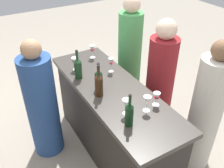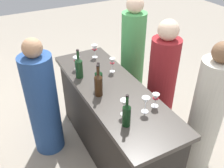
# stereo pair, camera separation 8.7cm
# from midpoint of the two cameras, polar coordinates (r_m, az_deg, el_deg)

# --- Properties ---
(ground_plane) EXTENTS (12.00, 12.00, 0.00)m
(ground_plane) POSITION_cam_midpoint_polar(r_m,az_deg,el_deg) (3.20, -0.80, -14.70)
(ground_plane) COLOR #9E9384
(bar_counter) EXTENTS (1.89, 0.63, 0.92)m
(bar_counter) POSITION_cam_midpoint_polar(r_m,az_deg,el_deg) (2.87, -0.88, -8.48)
(bar_counter) COLOR #2A2723
(bar_counter) RESTS_ON ground
(wine_bottle_leftmost_dark_green) EXTENTS (0.07, 0.07, 0.31)m
(wine_bottle_leftmost_dark_green) POSITION_cam_midpoint_polar(r_m,az_deg,el_deg) (2.08, 2.73, -6.74)
(wine_bottle_leftmost_dark_green) COLOR black
(wine_bottle_leftmost_dark_green) RESTS_ON bar_counter
(wine_bottle_second_left_amber_brown) EXTENTS (0.08, 0.08, 0.34)m
(wine_bottle_second_left_amber_brown) POSITION_cam_midpoint_polar(r_m,az_deg,el_deg) (2.42, -4.02, -0.08)
(wine_bottle_second_left_amber_brown) COLOR #331E0F
(wine_bottle_second_left_amber_brown) RESTS_ON bar_counter
(wine_bottle_center_dark_green) EXTENTS (0.08, 0.08, 0.29)m
(wine_bottle_center_dark_green) POSITION_cam_midpoint_polar(r_m,az_deg,el_deg) (2.53, -4.02, 1.11)
(wine_bottle_center_dark_green) COLOR black
(wine_bottle_center_dark_green) RESTS_ON bar_counter
(wine_bottle_second_right_olive_green) EXTENTS (0.08, 0.08, 0.33)m
(wine_bottle_second_right_olive_green) POSITION_cam_midpoint_polar(r_m,az_deg,el_deg) (2.73, -8.65, 3.68)
(wine_bottle_second_right_olive_green) COLOR #193D1E
(wine_bottle_second_right_olive_green) RESTS_ON bar_counter
(wine_glass_near_left) EXTENTS (0.07, 0.07, 0.14)m
(wine_glass_near_left) POSITION_cam_midpoint_polar(r_m,az_deg,el_deg) (2.34, 9.04, -2.91)
(wine_glass_near_left) COLOR white
(wine_glass_near_left) RESTS_ON bar_counter
(wine_glass_near_center) EXTENTS (0.06, 0.06, 0.17)m
(wine_glass_near_center) POSITION_cam_midpoint_polar(r_m,az_deg,el_deg) (2.82, -1.11, 4.94)
(wine_glass_near_center) COLOR white
(wine_glass_near_center) RESTS_ON bar_counter
(wine_glass_near_right) EXTENTS (0.07, 0.07, 0.17)m
(wine_glass_near_right) POSITION_cam_midpoint_polar(r_m,az_deg,el_deg) (3.14, -5.30, 7.84)
(wine_glass_near_right) COLOR white
(wine_glass_near_right) RESTS_ON bar_counter
(wine_glass_far_left) EXTENTS (0.07, 0.07, 0.16)m
(wine_glass_far_left) POSITION_cam_midpoint_polar(r_m,az_deg,el_deg) (2.24, 6.90, -3.72)
(wine_glass_far_left) COLOR white
(wine_glass_far_left) RESTS_ON bar_counter
(wine_glass_far_center) EXTENTS (0.08, 0.08, 0.16)m
(wine_glass_far_center) POSITION_cam_midpoint_polar(r_m,az_deg,el_deg) (2.20, 2.12, -4.56)
(wine_glass_far_center) COLOR white
(wine_glass_far_center) RESTS_ON bar_counter
(wine_glass_far_right) EXTENTS (0.08, 0.08, 0.15)m
(wine_glass_far_right) POSITION_cam_midpoint_polar(r_m,az_deg,el_deg) (2.90, -9.24, 5.09)
(wine_glass_far_right) COLOR white
(wine_glass_far_right) RESTS_ON bar_counter
(person_left_guest) EXTENTS (0.34, 0.34, 1.52)m
(person_left_guest) POSITION_cam_midpoint_polar(r_m,az_deg,el_deg) (3.09, 9.97, -0.01)
(person_left_guest) COLOR maroon
(person_left_guest) RESTS_ON ground
(person_center_guest) EXTENTS (0.37, 0.37, 1.52)m
(person_center_guest) POSITION_cam_midpoint_polar(r_m,az_deg,el_deg) (2.77, 19.58, -6.27)
(person_center_guest) COLOR beige
(person_center_guest) RESTS_ON ground
(person_right_guest) EXTENTS (0.37, 0.37, 1.62)m
(person_right_guest) POSITION_cam_midpoint_polar(r_m,az_deg,el_deg) (3.50, 3.27, 5.75)
(person_right_guest) COLOR #4CA559
(person_right_guest) RESTS_ON ground
(person_server_behind) EXTENTS (0.44, 0.44, 1.44)m
(person_server_behind) POSITION_cam_midpoint_polar(r_m,az_deg,el_deg) (2.91, -16.45, -4.60)
(person_server_behind) COLOR #284C8C
(person_server_behind) RESTS_ON ground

